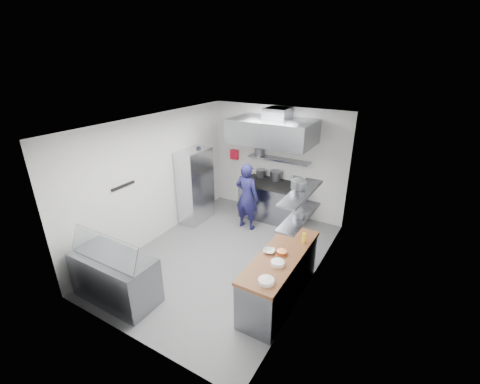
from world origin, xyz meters
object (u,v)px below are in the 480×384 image
Objects in this scene: gas_range at (273,202)px; display_case at (115,277)px; chef at (247,196)px; wire_rack at (195,186)px.

gas_range is 4.23m from display_case.
chef is 1.33m from wire_rack.
wire_rack is (-1.63, -1.07, 0.48)m from gas_range.
gas_range is 2.01m from wire_rack.
display_case is (0.59, -3.03, -0.50)m from wire_rack.
wire_rack reaches higher than display_case.
gas_range is 0.92m from chef.
gas_range is at bearing -110.48° from chef.
display_case is at bearing 80.79° from chef.
gas_range is at bearing 33.27° from wire_rack.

